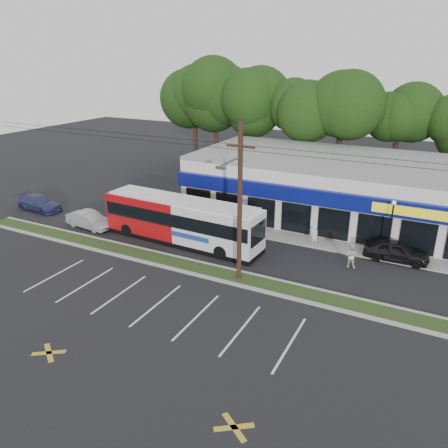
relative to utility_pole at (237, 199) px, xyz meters
The scene contains 15 objects.
ground 6.18m from the utility_pole, 161.89° to the right, with size 120.00×120.00×0.00m, color black.
grass_strip 6.06m from the utility_pole, behind, with size 40.00×1.60×0.12m, color #2D3E19.
curb_south 6.10m from the utility_pole, 164.67° to the right, with size 40.00×0.25×0.14m, color #9E9E93.
curb_north 6.12m from the utility_pole, 161.93° to the left, with size 40.00×0.25×0.14m, color #9E9E93.
sidewalk 9.93m from the utility_pole, 74.97° to the left, with size 32.00×2.20×0.10m, color #9E9E93.
strip_mall 15.47m from the utility_pole, 79.90° to the left, with size 25.00×12.55×5.30m.
utility_pole is the anchor object (origin of this frame).
lamp_post 11.67m from the utility_pole, 43.95° to the left, with size 0.30×0.30×4.25m.
tree_line 25.28m from the utility_pole, 87.33° to the left, with size 46.76×6.76×11.83m.
metrobus 8.07m from the utility_pole, 150.41° to the left, with size 12.97×3.27×3.46m.
car_dark 12.52m from the utility_pole, 40.70° to the left, with size 1.76×4.37×1.49m, color black.
car_silver 15.77m from the utility_pole, behind, with size 1.47×4.22×1.39m, color #9EA0A5.
car_blue 23.05m from the utility_pole, behind, with size 1.90×4.67×1.36m, color navy.
pedestrian_a 9.34m from the utility_pole, 68.82° to the left, with size 0.58×0.38×1.59m, color silver.
pedestrian_b 9.22m from the utility_pole, 39.65° to the left, with size 0.82×0.64×1.69m, color beige.
Camera 1 is at (13.55, -21.71, 13.45)m, focal length 35.00 mm.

